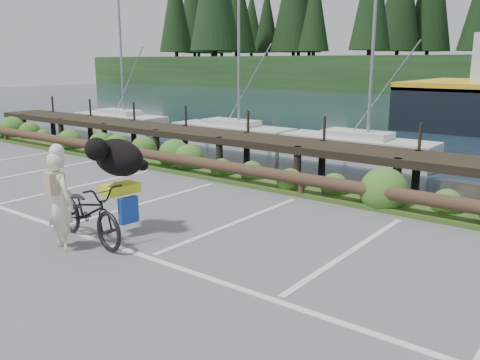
% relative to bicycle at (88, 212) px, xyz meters
% --- Properties ---
extents(ground, '(72.00, 72.00, 0.00)m').
position_rel_bicycle_xyz_m(ground, '(1.45, 0.50, -0.56)').
color(ground, '#59595B').
extents(vegetation_strip, '(34.00, 1.60, 0.10)m').
position_rel_bicycle_xyz_m(vegetation_strip, '(1.45, 5.80, -0.51)').
color(vegetation_strip, '#3D5B21').
rests_on(vegetation_strip, ground).
extents(log_rail, '(32.00, 0.30, 0.60)m').
position_rel_bicycle_xyz_m(log_rail, '(1.45, 5.10, -0.56)').
color(log_rail, '#443021').
rests_on(log_rail, ground).
extents(bicycle, '(2.22, 1.00, 1.13)m').
position_rel_bicycle_xyz_m(bicycle, '(0.00, 0.00, 0.00)').
color(bicycle, black).
rests_on(bicycle, ground).
extents(cyclist, '(0.68, 0.49, 1.73)m').
position_rel_bicycle_xyz_m(cyclist, '(-0.06, -0.50, 0.30)').
color(cyclist, '#EAE6C6').
rests_on(cyclist, ground).
extents(dog, '(0.74, 1.28, 0.71)m').
position_rel_bicycle_xyz_m(dog, '(0.08, 0.68, 0.92)').
color(dog, black).
rests_on(dog, bicycle).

